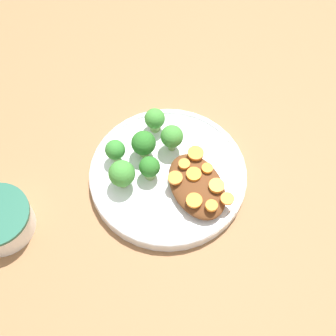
# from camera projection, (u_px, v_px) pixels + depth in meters

# --- Properties ---
(ground_plane) EXTENTS (4.00, 4.00, 0.00)m
(ground_plane) POSITION_uv_depth(u_px,v_px,m) (168.00, 178.00, 0.79)
(ground_plane) COLOR #8C603D
(plate) EXTENTS (0.26, 0.26, 0.03)m
(plate) POSITION_uv_depth(u_px,v_px,m) (168.00, 175.00, 0.78)
(plate) COLOR white
(plate) RESTS_ON ground_plane
(stew_mound) EXTENTS (0.13, 0.08, 0.03)m
(stew_mound) POSITION_uv_depth(u_px,v_px,m) (197.00, 186.00, 0.75)
(stew_mound) COLOR #5B3319
(stew_mound) RESTS_ON plate
(broccoli_floret_0) EXTENTS (0.04, 0.04, 0.05)m
(broccoli_floret_0) POSITION_uv_depth(u_px,v_px,m) (144.00, 144.00, 0.77)
(broccoli_floret_0) COLOR #7FA85B
(broccoli_floret_0) RESTS_ON plate
(broccoli_floret_1) EXTENTS (0.04, 0.04, 0.05)m
(broccoli_floret_1) POSITION_uv_depth(u_px,v_px,m) (155.00, 119.00, 0.80)
(broccoli_floret_1) COLOR #7FA85B
(broccoli_floret_1) RESTS_ON plate
(broccoli_floret_2) EXTENTS (0.04, 0.04, 0.06)m
(broccoli_floret_2) POSITION_uv_depth(u_px,v_px,m) (122.00, 174.00, 0.74)
(broccoli_floret_2) COLOR #7FA85B
(broccoli_floret_2) RESTS_ON plate
(broccoli_floret_3) EXTENTS (0.03, 0.03, 0.05)m
(broccoli_floret_3) POSITION_uv_depth(u_px,v_px,m) (115.00, 150.00, 0.76)
(broccoli_floret_3) COLOR #7FA85B
(broccoli_floret_3) RESTS_ON plate
(broccoli_floret_4) EXTENTS (0.03, 0.03, 0.05)m
(broccoli_floret_4) POSITION_uv_depth(u_px,v_px,m) (150.00, 168.00, 0.75)
(broccoli_floret_4) COLOR #7FA85B
(broccoli_floret_4) RESTS_ON plate
(broccoli_floret_5) EXTENTS (0.04, 0.04, 0.05)m
(broccoli_floret_5) POSITION_uv_depth(u_px,v_px,m) (172.00, 137.00, 0.77)
(broccoli_floret_5) COLOR #7FA85B
(broccoli_floret_5) RESTS_ON plate
(carrot_slice_0) EXTENTS (0.02, 0.02, 0.01)m
(carrot_slice_0) POSITION_uv_depth(u_px,v_px,m) (194.00, 174.00, 0.74)
(carrot_slice_0) COLOR orange
(carrot_slice_0) RESTS_ON stew_mound
(carrot_slice_1) EXTENTS (0.03, 0.03, 0.00)m
(carrot_slice_1) POSITION_uv_depth(u_px,v_px,m) (194.00, 200.00, 0.72)
(carrot_slice_1) COLOR orange
(carrot_slice_1) RESTS_ON stew_mound
(carrot_slice_2) EXTENTS (0.02, 0.02, 0.01)m
(carrot_slice_2) POSITION_uv_depth(u_px,v_px,m) (207.00, 168.00, 0.75)
(carrot_slice_2) COLOR orange
(carrot_slice_2) RESTS_ON stew_mound
(carrot_slice_3) EXTENTS (0.03, 0.03, 0.01)m
(carrot_slice_3) POSITION_uv_depth(u_px,v_px,m) (217.00, 186.00, 0.73)
(carrot_slice_3) COLOR orange
(carrot_slice_3) RESTS_ON stew_mound
(carrot_slice_4) EXTENTS (0.02, 0.02, 0.01)m
(carrot_slice_4) POSITION_uv_depth(u_px,v_px,m) (184.00, 164.00, 0.75)
(carrot_slice_4) COLOR orange
(carrot_slice_4) RESTS_ON stew_mound
(carrot_slice_5) EXTENTS (0.03, 0.03, 0.01)m
(carrot_slice_5) POSITION_uv_depth(u_px,v_px,m) (196.00, 155.00, 0.76)
(carrot_slice_5) COLOR orange
(carrot_slice_5) RESTS_ON stew_mound
(carrot_slice_6) EXTENTS (0.02, 0.02, 0.01)m
(carrot_slice_6) POSITION_uv_depth(u_px,v_px,m) (212.00, 206.00, 0.71)
(carrot_slice_6) COLOR orange
(carrot_slice_6) RESTS_ON stew_mound
(carrot_slice_7) EXTENTS (0.02, 0.02, 0.00)m
(carrot_slice_7) POSITION_uv_depth(u_px,v_px,m) (227.00, 199.00, 0.72)
(carrot_slice_7) COLOR orange
(carrot_slice_7) RESTS_ON stew_mound
(carrot_slice_8) EXTENTS (0.02, 0.02, 0.00)m
(carrot_slice_8) POSITION_uv_depth(u_px,v_px,m) (177.00, 177.00, 0.74)
(carrot_slice_8) COLOR orange
(carrot_slice_8) RESTS_ON stew_mound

